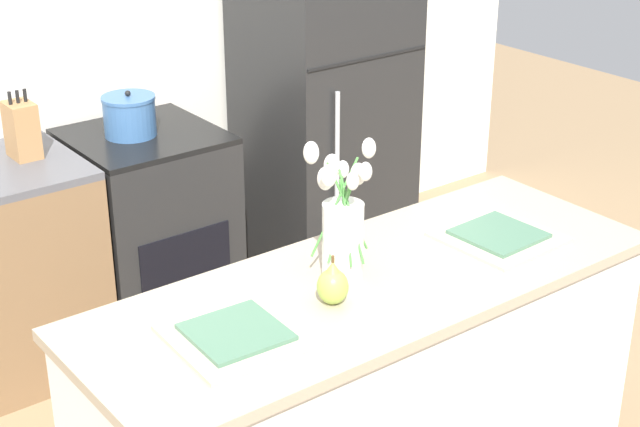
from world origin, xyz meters
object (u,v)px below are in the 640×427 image
(stove_range, at_px, (151,230))
(pear_figurine, at_px, (333,285))
(plate_setting_left, at_px, (236,335))
(refrigerator, at_px, (324,89))
(flower_vase, at_px, (342,224))
(knife_block, at_px, (22,130))
(plate_setting_right, at_px, (499,236))
(cooking_pot, at_px, (130,116))

(stove_range, bearing_deg, pear_figurine, -99.61)
(stove_range, height_order, plate_setting_left, plate_setting_left)
(refrigerator, bearing_deg, flower_vase, -125.90)
(stove_range, distance_m, knife_block, 0.74)
(plate_setting_right, relative_size, knife_block, 1.27)
(refrigerator, distance_m, knife_block, 1.45)
(pear_figurine, xyz_separation_m, cooking_pot, (0.23, 1.65, 0.00))
(flower_vase, xyz_separation_m, cooking_pot, (0.11, 1.54, -0.11))
(knife_block, bearing_deg, pear_figurine, -82.63)
(stove_range, height_order, refrigerator, refrigerator)
(refrigerator, height_order, cooking_pot, refrigerator)
(plate_setting_left, bearing_deg, cooking_pot, 71.70)
(plate_setting_right, height_order, cooking_pot, cooking_pot)
(plate_setting_right, bearing_deg, plate_setting_left, 180.00)
(refrigerator, bearing_deg, knife_block, 178.54)
(pear_figurine, relative_size, cooking_pot, 0.66)
(plate_setting_left, height_order, cooking_pot, cooking_pot)
(refrigerator, distance_m, cooking_pot, 1.00)
(flower_vase, distance_m, plate_setting_right, 0.58)
(cooking_pot, bearing_deg, knife_block, 176.97)
(stove_range, bearing_deg, flower_vase, -95.91)
(stove_range, bearing_deg, plate_setting_left, -109.93)
(stove_range, xyz_separation_m, cooking_pot, (-0.05, 0.01, 0.53))
(plate_setting_right, bearing_deg, refrigerator, 71.18)
(cooking_pot, distance_m, knife_block, 0.45)
(flower_vase, height_order, plate_setting_right, flower_vase)
(plate_setting_right, relative_size, cooking_pot, 1.56)
(pear_figurine, relative_size, plate_setting_left, 0.42)
(stove_range, height_order, plate_setting_right, plate_setting_right)
(plate_setting_right, distance_m, knife_block, 1.89)
(flower_vase, height_order, pear_figurine, flower_vase)
(flower_vase, relative_size, cooking_pot, 1.92)
(cooking_pot, bearing_deg, pear_figurine, -97.93)
(knife_block, bearing_deg, refrigerator, -1.46)
(knife_block, bearing_deg, flower_vase, -77.89)
(stove_range, distance_m, plate_setting_left, 1.80)
(plate_setting_left, bearing_deg, plate_setting_right, 0.00)
(refrigerator, height_order, flower_vase, refrigerator)
(pear_figurine, distance_m, cooking_pot, 1.67)
(stove_range, relative_size, knife_block, 3.28)
(pear_figurine, distance_m, plate_setting_right, 0.67)
(stove_range, relative_size, flower_vase, 2.09)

